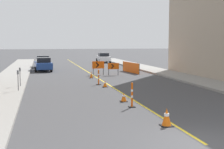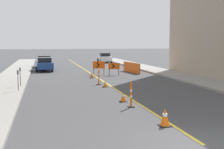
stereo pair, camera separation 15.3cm
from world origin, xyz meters
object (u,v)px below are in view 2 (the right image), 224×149
Objects in this scene: traffic_cone_nearest at (165,117)px; parking_meter_far_curb at (20,73)px; parked_car_curb_mid at (44,62)px; parked_car_curb_far at (105,58)px; arrow_barricade_secondary at (114,67)px; traffic_cone_third at (105,84)px; delineator_post_front at (131,96)px; arrow_barricade_primary at (99,65)px; parked_car_curb_near at (44,64)px; traffic_cone_fourth at (92,75)px; delineator_post_rear at (99,78)px; traffic_cone_second at (123,97)px; parking_meter_near_curb at (18,76)px.

traffic_cone_nearest is 13.59m from parking_meter_far_curb.
parked_car_curb_far is at bearing 39.59° from parked_car_curb_mid.
parked_car_curb_far is at bearing 84.99° from arrow_barricade_secondary.
parked_car_curb_mid reaches higher than traffic_cone_third.
arrow_barricade_primary is at bearing 85.66° from delineator_post_front.
arrow_barricade_primary is 7.89m from parked_car_curb_near.
parking_meter_far_curb is at bearing 117.74° from traffic_cone_nearest.
traffic_cone_fourth is 0.54× the size of delineator_post_rear.
delineator_post_rear is 13.65m from parked_car_curb_near.
parked_car_curb_far is (3.04, 20.12, -0.09)m from arrow_barricade_secondary.
arrow_barricade_secondary is at bearing 67.43° from delineator_post_rear.
arrow_barricade_primary reaches higher than traffic_cone_nearest.
delineator_post_front is at bearing -89.70° from traffic_cone_second.
parking_meter_near_curb is at bearing -128.95° from traffic_cone_fourth.
traffic_cone_nearest is 11.71m from parking_meter_near_curb.
traffic_cone_fourth is at bearing 90.36° from traffic_cone_third.
parking_meter_near_curb is (-7.23, -10.06, 0.13)m from arrow_barricade_primary.
traffic_cone_nearest is at bearing -92.59° from arrow_barricade_primary.
arrow_barricade_secondary reaches higher than traffic_cone_second.
parked_car_curb_near reaches higher than arrow_barricade_secondary.
traffic_cone_nearest is at bearing -89.13° from traffic_cone_third.
parking_meter_near_curb reaches higher than arrow_barricade_secondary.
traffic_cone_fourth is 4.80m from delineator_post_rear.
traffic_cone_third is 0.12× the size of parked_car_curb_near.
arrow_barricade_primary is (1.23, 14.52, 0.73)m from traffic_cone_second.
arrow_barricade_secondary is at bearing 36.24° from traffic_cone_fourth.
parked_car_curb_far is at bearing 66.83° from parking_meter_far_curb.
arrow_barricade_secondary reaches higher than delineator_post_rear.
parking_meter_near_curb is at bearing -90.00° from parking_meter_far_curb.
parked_car_curb_near is at bearing 100.92° from delineator_post_front.
arrow_barricade_primary is at bearing 82.83° from traffic_cone_third.
traffic_cone_second is 20.68m from parked_car_curb_near.
traffic_cone_third is 6.25m from parking_meter_far_curb.
parked_car_curb_mid reaches higher than parking_meter_far_curb.
traffic_cone_nearest is 0.57× the size of delineator_post_front.
parking_meter_near_curb is at bearing 134.86° from delineator_post_front.
delineator_post_front is 36.05m from parked_car_curb_far.
arrow_barricade_secondary is (2.78, 6.68, 0.36)m from delineator_post_rear.
traffic_cone_nearest is 17.39m from traffic_cone_fourth.
parked_car_curb_near reaches higher than delineator_post_front.
parking_meter_far_curb is (-6.00, 6.63, 0.87)m from traffic_cone_second.
delineator_post_front is 0.91× the size of arrow_barricade_primary.
traffic_cone_nearest is at bearing -86.67° from traffic_cone_second.
delineator_post_front is 0.95× the size of parking_meter_near_curb.
parked_car_curb_far is (9.89, 8.50, 0.00)m from parked_car_curb_mid.
delineator_post_front is 0.95× the size of parking_meter_far_curb.
parked_car_curb_near is 1.01× the size of parked_car_curb_far.
parked_car_curb_near reaches higher than parking_meter_near_curb.
parked_car_curb_mid is at bearing 116.22° from arrow_barricade_primary.
parking_meter_near_curb reaches higher than delineator_post_rear.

